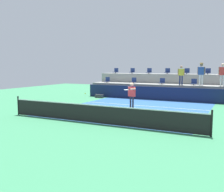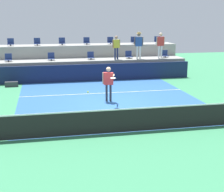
# 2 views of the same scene
# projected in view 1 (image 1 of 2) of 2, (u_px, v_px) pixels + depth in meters

# --- Properties ---
(ground_plane) EXTENTS (40.00, 40.00, 0.00)m
(ground_plane) POSITION_uv_depth(u_px,v_px,m) (129.00, 111.00, 16.00)
(ground_plane) COLOR #388456
(court_inner_paint) EXTENTS (9.00, 10.00, 0.01)m
(court_inner_paint) POSITION_uv_depth(u_px,v_px,m) (135.00, 109.00, 16.89)
(court_inner_paint) COLOR #285693
(court_inner_paint) RESTS_ON ground_plane
(court_service_line) EXTENTS (9.00, 0.06, 0.00)m
(court_service_line) POSITION_uv_depth(u_px,v_px,m) (142.00, 106.00, 18.13)
(court_service_line) COLOR white
(court_service_line) RESTS_ON ground_plane
(tennis_net) EXTENTS (10.48, 0.08, 1.07)m
(tennis_net) POSITION_uv_depth(u_px,v_px,m) (97.00, 113.00, 12.40)
(tennis_net) COLOR black
(tennis_net) RESTS_ON ground_plane
(sponsor_backboard) EXTENTS (13.00, 0.16, 1.10)m
(sponsor_backboard) POSITION_uv_depth(u_px,v_px,m) (158.00, 93.00, 21.26)
(sponsor_backboard) COLOR #141E42
(sponsor_backboard) RESTS_ON ground_plane
(seating_tier_lower) EXTENTS (13.00, 1.80, 1.25)m
(seating_tier_lower) POSITION_uv_depth(u_px,v_px,m) (162.00, 91.00, 22.41)
(seating_tier_lower) COLOR gray
(seating_tier_lower) RESTS_ON ground_plane
(seating_tier_upper) EXTENTS (13.00, 1.80, 2.10)m
(seating_tier_upper) POSITION_uv_depth(u_px,v_px,m) (167.00, 85.00, 23.95)
(seating_tier_upper) COLOR gray
(seating_tier_upper) RESTS_ON ground_plane
(stadium_chair_lower_far_left) EXTENTS (0.44, 0.40, 0.52)m
(stadium_chair_lower_far_left) POSITION_uv_depth(u_px,v_px,m) (107.00, 80.00, 24.66)
(stadium_chair_lower_far_left) COLOR #2D2D33
(stadium_chair_lower_far_left) RESTS_ON seating_tier_lower
(stadium_chair_lower_left) EXTENTS (0.44, 0.40, 0.52)m
(stadium_chair_lower_left) POSITION_uv_depth(u_px,v_px,m) (134.00, 81.00, 23.43)
(stadium_chair_lower_left) COLOR #2D2D33
(stadium_chair_lower_left) RESTS_ON seating_tier_lower
(stadium_chair_lower_center) EXTENTS (0.44, 0.40, 0.52)m
(stadium_chair_lower_center) POSITION_uv_depth(u_px,v_px,m) (162.00, 82.00, 22.25)
(stadium_chair_lower_center) COLOR #2D2D33
(stadium_chair_lower_center) RESTS_ON seating_tier_lower
(stadium_chair_lower_right) EXTENTS (0.44, 0.40, 0.52)m
(stadium_chair_lower_right) POSITION_uv_depth(u_px,v_px,m) (194.00, 82.00, 21.05)
(stadium_chair_lower_right) COLOR #2D2D33
(stadium_chair_lower_right) RESTS_ON seating_tier_lower
(stadium_chair_upper_far_left) EXTENTS (0.44, 0.40, 0.52)m
(stadium_chair_upper_far_left) POSITION_uv_depth(u_px,v_px,m) (116.00, 71.00, 26.14)
(stadium_chair_upper_far_left) COLOR #2D2D33
(stadium_chair_upper_far_left) RESTS_ON seating_tier_upper
(stadium_chair_upper_left) EXTENTS (0.44, 0.40, 0.52)m
(stadium_chair_upper_left) POSITION_uv_depth(u_px,v_px,m) (132.00, 71.00, 25.33)
(stadium_chair_upper_left) COLOR #2D2D33
(stadium_chair_upper_left) RESTS_ON seating_tier_upper
(stadium_chair_upper_mid_left) EXTENTS (0.44, 0.40, 0.52)m
(stadium_chair_upper_mid_left) POSITION_uv_depth(u_px,v_px,m) (149.00, 71.00, 24.55)
(stadium_chair_upper_mid_left) COLOR #2D2D33
(stadium_chair_upper_mid_left) RESTS_ON seating_tier_upper
(stadium_chair_upper_center) EXTENTS (0.44, 0.40, 0.52)m
(stadium_chair_upper_center) POSITION_uv_depth(u_px,v_px,m) (167.00, 71.00, 23.76)
(stadium_chair_upper_center) COLOR #2D2D33
(stadium_chair_upper_center) RESTS_ON seating_tier_upper
(stadium_chair_upper_mid_right) EXTENTS (0.44, 0.40, 0.52)m
(stadium_chair_upper_mid_right) POSITION_uv_depth(u_px,v_px,m) (187.00, 72.00, 22.97)
(stadium_chair_upper_mid_right) COLOR #2D2D33
(stadium_chair_upper_mid_right) RESTS_ON seating_tier_upper
(stadium_chair_upper_right) EXTENTS (0.44, 0.40, 0.52)m
(stadium_chair_upper_right) POSITION_uv_depth(u_px,v_px,m) (208.00, 72.00, 22.18)
(stadium_chair_upper_right) COLOR #2D2D33
(stadium_chair_upper_right) RESTS_ON seating_tier_upper
(tennis_player) EXTENTS (0.59, 1.29, 1.74)m
(tennis_player) POSITION_uv_depth(u_px,v_px,m) (132.00, 93.00, 16.39)
(tennis_player) COLOR #2D2D33
(tennis_player) RESTS_ON ground_plane
(spectator_in_grey) EXTENTS (0.57, 0.25, 1.59)m
(spectator_in_grey) POSITION_uv_depth(u_px,v_px,m) (181.00, 74.00, 21.07)
(spectator_in_grey) COLOR navy
(spectator_in_grey) RESTS_ON seating_tier_lower
(spectator_with_hat) EXTENTS (0.61, 0.50, 1.82)m
(spectator_with_hat) POSITION_uv_depth(u_px,v_px,m) (201.00, 71.00, 20.35)
(spectator_with_hat) COLOR white
(spectator_with_hat) RESTS_ON seating_tier_lower
(spectator_in_white) EXTENTS (0.61, 0.25, 1.76)m
(spectator_in_white) POSITION_uv_depth(u_px,v_px,m) (222.00, 72.00, 19.66)
(spectator_in_white) COLOR white
(spectator_in_white) RESTS_ON seating_tier_lower
(tennis_ball) EXTENTS (0.07, 0.07, 0.07)m
(tennis_ball) POSITION_uv_depth(u_px,v_px,m) (85.00, 93.00, 14.19)
(tennis_ball) COLOR #CCE033
(equipment_bag) EXTENTS (0.76, 0.28, 0.30)m
(equipment_bag) POSITION_uv_depth(u_px,v_px,m) (99.00, 96.00, 22.88)
(equipment_bag) COLOR #333338
(equipment_bag) RESTS_ON ground_plane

